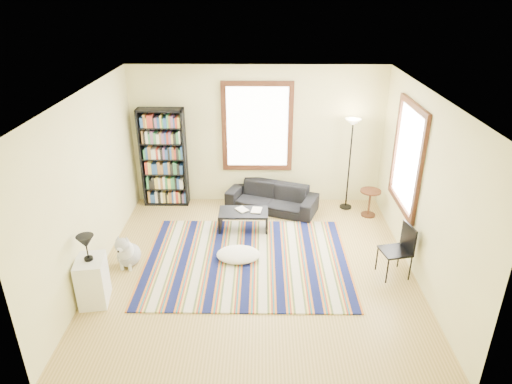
{
  "coord_description": "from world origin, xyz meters",
  "views": [
    {
      "loc": [
        0.09,
        -6.2,
        4.2
      ],
      "look_at": [
        0.0,
        0.5,
        1.1
      ],
      "focal_mm": 32.0,
      "sensor_mm": 36.0,
      "label": 1
    }
  ],
  "objects_px": {
    "side_table": "(369,203)",
    "folding_chair": "(395,251)",
    "bookshelf": "(164,158)",
    "dog": "(128,249)",
    "sofa": "(272,198)",
    "floor_lamp": "(349,165)",
    "floor_cushion": "(238,254)",
    "white_cabinet": "(93,281)",
    "coffee_table": "(244,220)"
  },
  "relations": [
    {
      "from": "bookshelf",
      "to": "folding_chair",
      "type": "xyz_separation_m",
      "value": [
        4.02,
        -2.52,
        -0.57
      ]
    },
    {
      "from": "side_table",
      "to": "sofa",
      "type": "bearing_deg",
      "value": 172.78
    },
    {
      "from": "bookshelf",
      "to": "white_cabinet",
      "type": "bearing_deg",
      "value": -97.62
    },
    {
      "from": "sofa",
      "to": "folding_chair",
      "type": "height_order",
      "value": "folding_chair"
    },
    {
      "from": "sofa",
      "to": "dog",
      "type": "distance_m",
      "value": 3.09
    },
    {
      "from": "floor_cushion",
      "to": "dog",
      "type": "bearing_deg",
      "value": -174.64
    },
    {
      "from": "folding_chair",
      "to": "sofa",
      "type": "bearing_deg",
      "value": 116.97
    },
    {
      "from": "sofa",
      "to": "floor_cushion",
      "type": "bearing_deg",
      "value": -87.02
    },
    {
      "from": "floor_lamp",
      "to": "side_table",
      "type": "relative_size",
      "value": 3.44
    },
    {
      "from": "coffee_table",
      "to": "folding_chair",
      "type": "height_order",
      "value": "folding_chair"
    },
    {
      "from": "white_cabinet",
      "to": "floor_cushion",
      "type": "bearing_deg",
      "value": 19.88
    },
    {
      "from": "floor_cushion",
      "to": "side_table",
      "type": "height_order",
      "value": "side_table"
    },
    {
      "from": "side_table",
      "to": "dog",
      "type": "xyz_separation_m",
      "value": [
        -4.25,
        -1.77,
        0.02
      ]
    },
    {
      "from": "sofa",
      "to": "bookshelf",
      "type": "relative_size",
      "value": 0.89
    },
    {
      "from": "floor_lamp",
      "to": "white_cabinet",
      "type": "height_order",
      "value": "floor_lamp"
    },
    {
      "from": "dog",
      "to": "bookshelf",
      "type": "bearing_deg",
      "value": 91.07
    },
    {
      "from": "sofa",
      "to": "bookshelf",
      "type": "height_order",
      "value": "bookshelf"
    },
    {
      "from": "sofa",
      "to": "coffee_table",
      "type": "height_order",
      "value": "sofa"
    },
    {
      "from": "floor_lamp",
      "to": "folding_chair",
      "type": "height_order",
      "value": "floor_lamp"
    },
    {
      "from": "bookshelf",
      "to": "white_cabinet",
      "type": "height_order",
      "value": "bookshelf"
    },
    {
      "from": "floor_cushion",
      "to": "folding_chair",
      "type": "relative_size",
      "value": 0.84
    },
    {
      "from": "floor_lamp",
      "to": "dog",
      "type": "distance_m",
      "value": 4.45
    },
    {
      "from": "bookshelf",
      "to": "coffee_table",
      "type": "relative_size",
      "value": 2.22
    },
    {
      "from": "side_table",
      "to": "folding_chair",
      "type": "xyz_separation_m",
      "value": [
        -0.05,
        -2.01,
        0.16
      ]
    },
    {
      "from": "bookshelf",
      "to": "folding_chair",
      "type": "distance_m",
      "value": 4.78
    },
    {
      "from": "white_cabinet",
      "to": "sofa",
      "type": "bearing_deg",
      "value": 39.57
    },
    {
      "from": "sofa",
      "to": "bookshelf",
      "type": "xyz_separation_m",
      "value": [
        -2.17,
        0.27,
        0.74
      ]
    },
    {
      "from": "floor_cushion",
      "to": "folding_chair",
      "type": "bearing_deg",
      "value": -9.49
    },
    {
      "from": "floor_lamp",
      "to": "sofa",
      "type": "bearing_deg",
      "value": -176.22
    },
    {
      "from": "sofa",
      "to": "coffee_table",
      "type": "distance_m",
      "value": 0.98
    },
    {
      "from": "floor_cushion",
      "to": "side_table",
      "type": "bearing_deg",
      "value": 32.72
    },
    {
      "from": "bookshelf",
      "to": "dog",
      "type": "distance_m",
      "value": 2.39
    },
    {
      "from": "sofa",
      "to": "floor_lamp",
      "type": "height_order",
      "value": "floor_lamp"
    },
    {
      "from": "coffee_table",
      "to": "floor_cushion",
      "type": "relative_size",
      "value": 1.24
    },
    {
      "from": "sofa",
      "to": "floor_cushion",
      "type": "xyz_separation_m",
      "value": [
        -0.59,
        -1.84,
        -0.17
      ]
    },
    {
      "from": "coffee_table",
      "to": "dog",
      "type": "distance_m",
      "value": 2.18
    },
    {
      "from": "bookshelf",
      "to": "dog",
      "type": "relative_size",
      "value": 3.39
    },
    {
      "from": "floor_cushion",
      "to": "folding_chair",
      "type": "height_order",
      "value": "folding_chair"
    },
    {
      "from": "white_cabinet",
      "to": "floor_lamp",
      "type": "bearing_deg",
      "value": 27.52
    },
    {
      "from": "bookshelf",
      "to": "side_table",
      "type": "height_order",
      "value": "bookshelf"
    },
    {
      "from": "coffee_table",
      "to": "floor_cushion",
      "type": "height_order",
      "value": "coffee_table"
    },
    {
      "from": "floor_cushion",
      "to": "dog",
      "type": "xyz_separation_m",
      "value": [
        -1.76,
        -0.17,
        0.2
      ]
    },
    {
      "from": "white_cabinet",
      "to": "coffee_table",
      "type": "bearing_deg",
      "value": 37.1
    },
    {
      "from": "bookshelf",
      "to": "floor_cushion",
      "type": "height_order",
      "value": "bookshelf"
    },
    {
      "from": "floor_lamp",
      "to": "dog",
      "type": "height_order",
      "value": "floor_lamp"
    },
    {
      "from": "white_cabinet",
      "to": "dog",
      "type": "relative_size",
      "value": 1.19
    },
    {
      "from": "folding_chair",
      "to": "white_cabinet",
      "type": "distance_m",
      "value": 4.51
    },
    {
      "from": "side_table",
      "to": "coffee_table",
      "type": "bearing_deg",
      "value": -166.93
    },
    {
      "from": "coffee_table",
      "to": "folding_chair",
      "type": "relative_size",
      "value": 1.05
    },
    {
      "from": "floor_lamp",
      "to": "white_cabinet",
      "type": "relative_size",
      "value": 2.66
    }
  ]
}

